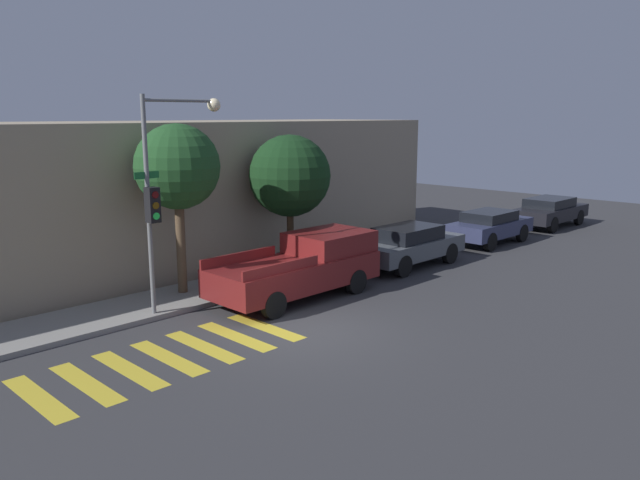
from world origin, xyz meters
name	(u,v)px	position (x,y,z in m)	size (l,w,h in m)	color
ground_plane	(299,331)	(0.00, 0.00, 0.00)	(60.00, 60.00, 0.00)	#333335
sidewalk	(198,294)	(0.00, 4.35, 0.07)	(26.00, 2.31, 0.14)	gray
building_row	(118,197)	(0.00, 8.91, 2.53)	(26.00, 6.00, 5.06)	gray
crosswalk	(168,357)	(-3.24, 0.80, 0.00)	(6.12, 2.60, 0.00)	gold
traffic_light_pole	(166,178)	(-1.49, 3.37, 3.68)	(2.68, 0.56, 5.80)	slate
pickup_truck	(303,266)	(2.18, 2.10, 0.93)	(5.30, 2.09, 1.80)	maroon
sedan_near_corner	(409,245)	(7.39, 2.10, 0.79)	(4.49, 1.77, 1.46)	#4C5156
sedan_middle	(490,226)	(12.97, 2.10, 0.76)	(4.25, 1.77, 1.38)	#2D3351
sedan_far_end	(550,211)	(18.59, 2.10, 0.77)	(4.67, 1.86, 1.40)	black
tree_near_corner	(177,168)	(-0.34, 4.62, 3.81)	(2.45, 2.45, 5.06)	brown
tree_midblock	(290,176)	(4.01, 4.62, 3.27)	(2.75, 2.75, 4.66)	#42301E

